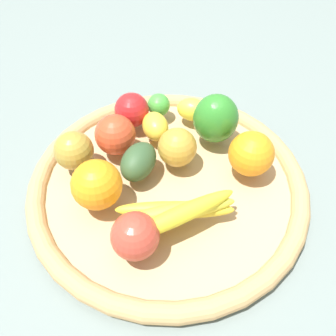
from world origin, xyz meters
The scene contains 15 objects.
ground_plane centered at (0.00, 0.00, 0.00)m, with size 2.40×2.40×0.00m, color slate.
basket centered at (0.00, 0.00, 0.02)m, with size 0.48×0.48×0.03m.
apple_3 centered at (0.02, 0.03, 0.07)m, with size 0.07×0.07×0.07m, color gold.
apple_0 centered at (-0.05, -0.13, 0.07)m, with size 0.07×0.07×0.07m, color #C44030.
banana_bunch centered at (0.01, -0.09, 0.06)m, with size 0.19×0.10×0.05m.
orange_0 centered at (0.14, 0.01, 0.07)m, with size 0.08×0.08×0.08m, color orange.
lemon_1 centered at (-0.02, 0.10, 0.06)m, with size 0.06×0.05×0.05m, color yellow.
bell_pepper centered at (0.09, 0.09, 0.08)m, with size 0.08×0.08×0.09m, color #30832B.
orange_1 centered at (-0.11, -0.05, 0.07)m, with size 0.08×0.08×0.08m, color orange.
apple_4 centered at (-0.09, 0.07, 0.07)m, with size 0.07×0.07×0.07m, color #D04527.
avocado centered at (-0.05, 0.01, 0.06)m, with size 0.08×0.05×0.05m, color #32512E.
lime_0 centered at (-0.01, 0.17, 0.06)m, with size 0.04×0.04×0.04m, color green.
apple_2 centered at (-0.16, 0.04, 0.07)m, with size 0.07×0.07×0.07m, color #A68933.
apple_1 centered at (-0.06, 0.14, 0.07)m, with size 0.07×0.07×0.07m, color red.
lemon_0 centered at (0.06, 0.15, 0.06)m, with size 0.06×0.04×0.04m, color yellow.
Camera 1 is at (-0.02, -0.38, 0.49)m, focal length 37.15 mm.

